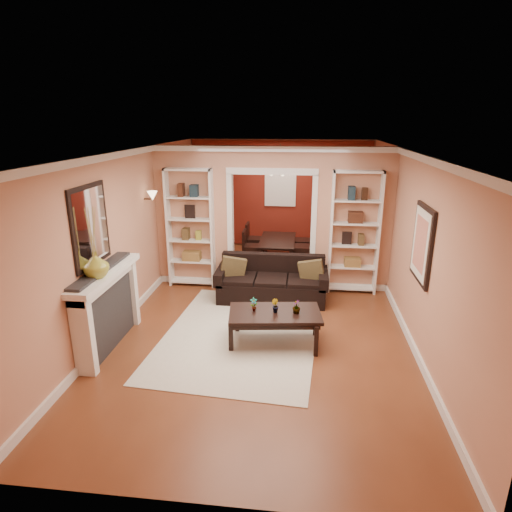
# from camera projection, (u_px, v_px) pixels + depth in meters

# --- Properties ---
(floor) EXTENTS (8.00, 8.00, 0.00)m
(floor) POSITION_uv_depth(u_px,v_px,m) (265.00, 309.00, 7.45)
(floor) COLOR brown
(floor) RESTS_ON ground
(ceiling) EXTENTS (8.00, 8.00, 0.00)m
(ceiling) POSITION_uv_depth(u_px,v_px,m) (267.00, 150.00, 6.62)
(ceiling) COLOR white
(ceiling) RESTS_ON ground
(wall_back) EXTENTS (8.00, 0.00, 8.00)m
(wall_back) POSITION_uv_depth(u_px,v_px,m) (280.00, 194.00, 10.82)
(wall_back) COLOR tan
(wall_back) RESTS_ON ground
(wall_front) EXTENTS (8.00, 0.00, 8.00)m
(wall_front) POSITION_uv_depth(u_px,v_px,m) (218.00, 369.00, 3.25)
(wall_front) COLOR tan
(wall_front) RESTS_ON ground
(wall_left) EXTENTS (0.00, 8.00, 8.00)m
(wall_left) POSITION_uv_depth(u_px,v_px,m) (134.00, 231.00, 7.28)
(wall_left) COLOR tan
(wall_left) RESTS_ON ground
(wall_right) EXTENTS (0.00, 8.00, 8.00)m
(wall_right) POSITION_uv_depth(u_px,v_px,m) (407.00, 239.00, 6.79)
(wall_right) COLOR tan
(wall_right) RESTS_ON ground
(partition_wall) EXTENTS (4.50, 0.15, 2.70)m
(partition_wall) POSITION_uv_depth(u_px,v_px,m) (272.00, 219.00, 8.17)
(partition_wall) COLOR tan
(partition_wall) RESTS_ON floor
(red_back_panel) EXTENTS (4.44, 0.04, 2.64)m
(red_back_panel) POSITION_uv_depth(u_px,v_px,m) (280.00, 196.00, 10.80)
(red_back_panel) COLOR maroon
(red_back_panel) RESTS_ON floor
(dining_window) EXTENTS (0.78, 0.03, 0.98)m
(dining_window) POSITION_uv_depth(u_px,v_px,m) (280.00, 187.00, 10.69)
(dining_window) COLOR #8CA5CC
(dining_window) RESTS_ON wall_back
(area_rug) EXTENTS (2.51, 3.36, 0.01)m
(area_rug) POSITION_uv_depth(u_px,v_px,m) (241.00, 334.00, 6.59)
(area_rug) COLOR beige
(area_rug) RESTS_ON floor
(sofa) EXTENTS (2.00, 0.87, 0.78)m
(sofa) POSITION_uv_depth(u_px,v_px,m) (272.00, 279.00, 7.74)
(sofa) COLOR black
(sofa) RESTS_ON floor
(pillow_left) EXTENTS (0.46, 0.25, 0.44)m
(pillow_left) POSITION_uv_depth(u_px,v_px,m) (233.00, 267.00, 7.74)
(pillow_left) COLOR brown
(pillow_left) RESTS_ON sofa
(pillow_right) EXTENTS (0.44, 0.19, 0.43)m
(pillow_right) POSITION_uv_depth(u_px,v_px,m) (312.00, 271.00, 7.59)
(pillow_right) COLOR brown
(pillow_right) RESTS_ON sofa
(coffee_table) EXTENTS (1.40, 0.87, 0.50)m
(coffee_table) POSITION_uv_depth(u_px,v_px,m) (275.00, 328.00, 6.26)
(coffee_table) COLOR black
(coffee_table) RESTS_ON floor
(plant_left) EXTENTS (0.13, 0.11, 0.21)m
(plant_left) POSITION_uv_depth(u_px,v_px,m) (254.00, 304.00, 6.19)
(plant_left) COLOR #336626
(plant_left) RESTS_ON coffee_table
(plant_center) EXTENTS (0.14, 0.14, 0.20)m
(plant_center) POSITION_uv_depth(u_px,v_px,m) (275.00, 306.00, 6.15)
(plant_center) COLOR #336626
(plant_center) RESTS_ON coffee_table
(plant_right) EXTENTS (0.12, 0.12, 0.20)m
(plant_right) POSITION_uv_depth(u_px,v_px,m) (296.00, 307.00, 6.12)
(plant_right) COLOR #336626
(plant_right) RESTS_ON coffee_table
(bookshelf_left) EXTENTS (0.90, 0.30, 2.30)m
(bookshelf_left) POSITION_uv_depth(u_px,v_px,m) (191.00, 229.00, 8.24)
(bookshelf_left) COLOR white
(bookshelf_left) RESTS_ON floor
(bookshelf_right) EXTENTS (0.90, 0.30, 2.30)m
(bookshelf_right) POSITION_uv_depth(u_px,v_px,m) (354.00, 233.00, 7.90)
(bookshelf_right) COLOR white
(bookshelf_right) RESTS_ON floor
(fireplace) EXTENTS (0.32, 1.70, 1.16)m
(fireplace) POSITION_uv_depth(u_px,v_px,m) (110.00, 310.00, 6.07)
(fireplace) COLOR white
(fireplace) RESTS_ON floor
(vase) EXTENTS (0.44, 0.44, 0.35)m
(vase) POSITION_uv_depth(u_px,v_px,m) (96.00, 265.00, 5.62)
(vase) COLOR olive
(vase) RESTS_ON fireplace
(mirror) EXTENTS (0.03, 0.95, 1.10)m
(mirror) POSITION_uv_depth(u_px,v_px,m) (90.00, 226.00, 5.72)
(mirror) COLOR silver
(mirror) RESTS_ON wall_left
(wall_sconce) EXTENTS (0.18, 0.18, 0.22)m
(wall_sconce) POSITION_uv_depth(u_px,v_px,m) (149.00, 197.00, 7.64)
(wall_sconce) COLOR #FFE0A5
(wall_sconce) RESTS_ON wall_left
(framed_art) EXTENTS (0.04, 0.85, 1.05)m
(framed_art) POSITION_uv_depth(u_px,v_px,m) (422.00, 244.00, 5.79)
(framed_art) COLOR black
(framed_art) RESTS_ON wall_right
(dining_table) EXTENTS (1.44, 0.81, 0.51)m
(dining_table) POSITION_uv_depth(u_px,v_px,m) (279.00, 250.00, 9.97)
(dining_table) COLOR black
(dining_table) RESTS_ON floor
(dining_chair_nw) EXTENTS (0.51, 0.51, 0.80)m
(dining_chair_nw) POSITION_uv_depth(u_px,v_px,m) (254.00, 247.00, 9.70)
(dining_chair_nw) COLOR black
(dining_chair_nw) RESTS_ON floor
(dining_chair_ne) EXTENTS (0.47, 0.47, 0.85)m
(dining_chair_ne) POSITION_uv_depth(u_px,v_px,m) (302.00, 247.00, 9.57)
(dining_chair_ne) COLOR black
(dining_chair_ne) RESTS_ON floor
(dining_chair_sw) EXTENTS (0.45, 0.45, 0.83)m
(dining_chair_sw) POSITION_uv_depth(u_px,v_px,m) (257.00, 239.00, 10.26)
(dining_chair_sw) COLOR black
(dining_chair_sw) RESTS_ON floor
(dining_chair_se) EXTENTS (0.42, 0.42, 0.81)m
(dining_chair_se) POSITION_uv_depth(u_px,v_px,m) (303.00, 241.00, 10.15)
(dining_chair_se) COLOR black
(dining_chair_se) RESTS_ON floor
(chandelier) EXTENTS (0.50, 0.50, 0.30)m
(chandelier) POSITION_uv_depth(u_px,v_px,m) (277.00, 174.00, 9.38)
(chandelier) COLOR #382619
(chandelier) RESTS_ON ceiling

